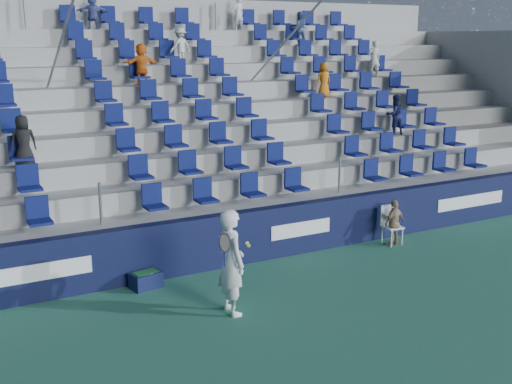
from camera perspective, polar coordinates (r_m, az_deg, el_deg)
ground at (r=12.10m, az=5.64°, el=-10.72°), size 70.00×70.00×0.00m
sponsor_wall at (r=14.42m, az=-1.36°, el=-4.06°), size 24.00×0.32×1.20m
grandstand at (r=18.63m, az=-8.64°, el=4.67°), size 24.00×8.17×6.63m
tennis_player at (r=11.73m, az=-2.20°, el=-6.22°), size 0.69×0.74×1.98m
line_judge_chair at (r=16.14m, az=11.84°, el=-2.61°), size 0.46×0.47×0.97m
line_judge at (r=16.02m, az=12.19°, el=-2.68°), size 0.71×0.40×1.14m
ball_bin at (r=13.33m, az=-9.76°, el=-7.64°), size 0.67×0.51×0.34m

